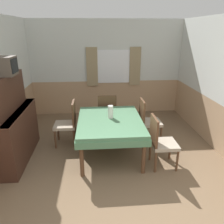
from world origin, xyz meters
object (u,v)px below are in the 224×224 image
object	(u,v)px
dining_table	(110,124)
chair_right_near	(160,141)
chair_left_far	(68,122)
chair_head_window	(107,112)
vase	(111,112)
sideboard	(13,126)
chair_right_far	(147,119)
tv	(6,66)

from	to	relation	value
dining_table	chair_right_near	size ratio (longest dim) A/B	1.64
chair_left_far	chair_head_window	size ratio (longest dim) A/B	1.00
chair_head_window	vase	distance (m)	0.98
dining_table	vase	world-z (taller)	vase
chair_right_near	sideboard	xyz separation A→B (m)	(-2.62, 0.46, 0.18)
chair_head_window	sideboard	xyz separation A→B (m)	(-1.78, -1.03, 0.18)
chair_right_near	chair_right_far	world-z (taller)	same
dining_table	sideboard	world-z (taller)	sideboard
dining_table	tv	xyz separation A→B (m)	(-1.73, 0.00, 1.12)
chair_head_window	sideboard	bearing A→B (deg)	-149.85
sideboard	chair_right_near	bearing A→B (deg)	-10.01
chair_left_far	chair_head_window	xyz separation A→B (m)	(0.85, 0.52, 0.00)
chair_head_window	vase	size ratio (longest dim) A/B	3.88
chair_left_far	chair_right_near	world-z (taller)	same
chair_head_window	chair_right_far	xyz separation A→B (m)	(0.85, -0.52, 0.00)
chair_left_far	chair_right_near	bearing A→B (deg)	-119.88
sideboard	vase	distance (m)	1.81
vase	tv	bearing A→B (deg)	-177.13
dining_table	sideboard	xyz separation A→B (m)	(-1.78, -0.02, 0.05)
chair_head_window	dining_table	bearing A→B (deg)	-90.00
chair_right_far	chair_right_near	bearing A→B (deg)	0.00
dining_table	tv	world-z (taller)	tv
sideboard	vase	xyz separation A→B (m)	(1.79, 0.11, 0.17)
chair_right_far	tv	bearing A→B (deg)	-79.33
chair_right_near	chair_right_far	distance (m)	0.97
chair_head_window	vase	xyz separation A→B (m)	(0.02, -0.92, 0.35)
dining_table	vase	xyz separation A→B (m)	(0.02, 0.09, 0.22)
chair_right_near	vase	xyz separation A→B (m)	(-0.83, 0.57, 0.35)
dining_table	vase	distance (m)	0.24
tv	vase	xyz separation A→B (m)	(1.75, 0.09, -0.90)
chair_left_far	chair_right_far	distance (m)	1.69
dining_table	chair_left_far	world-z (taller)	chair_left_far
chair_right_near	vase	size ratio (longest dim) A/B	3.88
chair_right_near	tv	bearing A→B (deg)	-100.70
dining_table	chair_left_far	distance (m)	0.98
chair_head_window	chair_right_near	size ratio (longest dim) A/B	1.00
dining_table	chair_left_far	xyz separation A→B (m)	(-0.85, 0.49, -0.13)
chair_right_near	sideboard	world-z (taller)	sideboard
chair_right_far	vase	distance (m)	0.98
vase	chair_right_near	bearing A→B (deg)	-34.75
tv	chair_head_window	bearing A→B (deg)	30.19
chair_left_far	sideboard	world-z (taller)	sideboard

